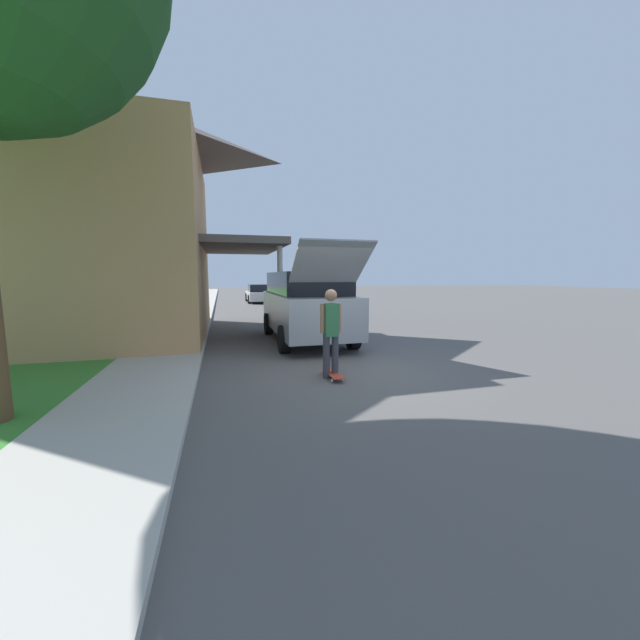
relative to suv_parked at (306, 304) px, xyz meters
The scene contains 8 objects.
ground_plane 3.48m from the suv_parked, 92.42° to the right, with size 120.00×120.00×0.00m, color #54514F.
lawn 8.64m from the suv_parked, 161.61° to the left, with size 10.00×80.00×0.08m.
sidewalk 4.73m from the suv_parked, 144.11° to the left, with size 1.80×80.00×0.10m.
house 8.66m from the suv_parked, 164.32° to the left, with size 12.65×8.17×7.95m.
suv_parked is the anchor object (origin of this frame).
car_down_street 16.35m from the suv_parked, 88.68° to the left, with size 1.99×4.22×1.31m.
skateboarder 3.94m from the suv_parked, 96.36° to the right, with size 0.41×0.22×1.67m.
skateboard 4.07m from the suv_parked, 95.75° to the right, with size 0.23×0.81×0.10m.
Camera 1 is at (-2.23, -6.84, 1.90)m, focal length 20.00 mm.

